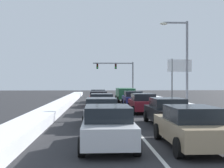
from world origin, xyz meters
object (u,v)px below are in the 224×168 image
object	(u,v)px
sedan_red_center_lane_fourth	(98,98)
sedan_silver_center_lane_nearest	(108,126)
sedan_black_right_lane_second	(167,112)
roadside_sign_right	(180,70)
sedan_tan_right_lane_nearest	(191,126)
suv_green_right_lane_fifth	(125,94)
sedan_navy_right_lane_fourth	(133,98)
sedan_white_center_lane_fifth	(98,96)
sedan_gray_center_lane_second	(101,111)
traffic_light_gantry	(120,71)
sedan_maroon_right_lane_third	(143,103)
street_lamp_right_mid	(183,56)
sedan_charcoal_center_lane_third	(102,103)

from	to	relation	value
sedan_red_center_lane_fourth	sedan_silver_center_lane_nearest	bearing A→B (deg)	-89.47
sedan_black_right_lane_second	roadside_sign_right	bearing A→B (deg)	72.18
sedan_tan_right_lane_nearest	roadside_sign_right	distance (m)	28.67
suv_green_right_lane_fifth	sedan_silver_center_lane_nearest	xyz separation A→B (m)	(-3.16, -25.02, -0.25)
sedan_navy_right_lane_fourth	sedan_white_center_lane_fifth	bearing A→B (deg)	119.09
sedan_black_right_lane_second	sedan_white_center_lane_fifth	xyz separation A→B (m)	(-3.67, 19.74, 0.00)
sedan_gray_center_lane_second	sedan_red_center_lane_fourth	world-z (taller)	same
sedan_white_center_lane_fifth	traffic_light_gantry	bearing A→B (deg)	76.96
sedan_maroon_right_lane_third	sedan_gray_center_lane_second	xyz separation A→B (m)	(-3.38, -6.48, 0.00)
sedan_maroon_right_lane_third	sedan_white_center_lane_fifth	world-z (taller)	same
sedan_black_right_lane_second	street_lamp_right_mid	size ratio (longest dim) A/B	0.56
sedan_charcoal_center_lane_third	sedan_white_center_lane_fifth	distance (m)	12.93
sedan_red_center_lane_fourth	traffic_light_gantry	xyz separation A→B (m)	(4.31, 24.67, 3.73)
suv_green_right_lane_fifth	sedan_silver_center_lane_nearest	distance (m)	25.22
sedan_black_right_lane_second	suv_green_right_lane_fifth	distance (m)	19.84
sedan_navy_right_lane_fourth	sedan_silver_center_lane_nearest	size ratio (longest dim) A/B	1.00
suv_green_right_lane_fifth	traffic_light_gantry	xyz separation A→B (m)	(0.97, 18.46, 3.48)
sedan_black_right_lane_second	roadside_sign_right	xyz separation A→B (m)	(7.06, 21.95, 3.25)
sedan_tan_right_lane_nearest	sedan_black_right_lane_second	bearing A→B (deg)	85.16
sedan_white_center_lane_fifth	street_lamp_right_mid	bearing A→B (deg)	-49.21
sedan_maroon_right_lane_third	traffic_light_gantry	xyz separation A→B (m)	(0.88, 31.44, 3.73)
sedan_black_right_lane_second	sedan_tan_right_lane_nearest	bearing A→B (deg)	-94.84
sedan_black_right_lane_second	sedan_silver_center_lane_nearest	xyz separation A→B (m)	(-3.50, -5.18, 0.00)
sedan_silver_center_lane_nearest	sedan_white_center_lane_fifth	distance (m)	24.93
sedan_charcoal_center_lane_third	sedan_black_right_lane_second	bearing A→B (deg)	-62.95
sedan_tan_right_lane_nearest	sedan_black_right_lane_second	world-z (taller)	same
suv_green_right_lane_fifth	sedan_charcoal_center_lane_third	xyz separation A→B (m)	(-3.14, -13.02, -0.25)
sedan_charcoal_center_lane_third	roadside_sign_right	distance (m)	18.73
roadside_sign_right	sedan_maroon_right_lane_third	bearing A→B (deg)	-115.81
sedan_navy_right_lane_fourth	sedan_red_center_lane_fourth	xyz separation A→B (m)	(-3.49, 0.14, 0.00)
sedan_navy_right_lane_fourth	sedan_charcoal_center_lane_third	xyz separation A→B (m)	(-3.29, -6.67, 0.00)
sedan_tan_right_lane_nearest	street_lamp_right_mid	distance (m)	17.34
suv_green_right_lane_fifth	sedan_red_center_lane_fourth	distance (m)	7.05
sedan_charcoal_center_lane_third	sedan_red_center_lane_fourth	distance (m)	6.82
sedan_navy_right_lane_fourth	sedan_white_center_lane_fifth	xyz separation A→B (m)	(-3.48, 6.25, 0.00)
sedan_black_right_lane_second	sedan_maroon_right_lane_third	world-z (taller)	same
sedan_charcoal_center_lane_third	traffic_light_gantry	size ratio (longest dim) A/B	0.60
sedan_white_center_lane_fifth	sedan_tan_right_lane_nearest	bearing A→B (deg)	-82.79
sedan_navy_right_lane_fourth	sedan_gray_center_lane_second	xyz separation A→B (m)	(-3.44, -13.11, 0.00)
sedan_charcoal_center_lane_third	sedan_white_center_lane_fifth	size ratio (longest dim) A/B	1.00
sedan_black_right_lane_second	sedan_white_center_lane_fifth	bearing A→B (deg)	100.52
suv_green_right_lane_fifth	roadside_sign_right	xyz separation A→B (m)	(7.39, 2.11, 3.00)
sedan_silver_center_lane_nearest	sedan_gray_center_lane_second	size ratio (longest dim) A/B	1.00
sedan_red_center_lane_fourth	sedan_black_right_lane_second	bearing A→B (deg)	-74.92
suv_green_right_lane_fifth	roadside_sign_right	distance (m)	8.25
sedan_navy_right_lane_fourth	sedan_charcoal_center_lane_third	distance (m)	7.44
sedan_tan_right_lane_nearest	sedan_red_center_lane_fourth	world-z (taller)	same
sedan_black_right_lane_second	sedan_gray_center_lane_second	distance (m)	3.65
sedan_maroon_right_lane_third	sedan_silver_center_lane_nearest	xyz separation A→B (m)	(-3.26, -12.04, 0.00)
sedan_white_center_lane_fifth	sedan_navy_right_lane_fourth	bearing A→B (deg)	-60.91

